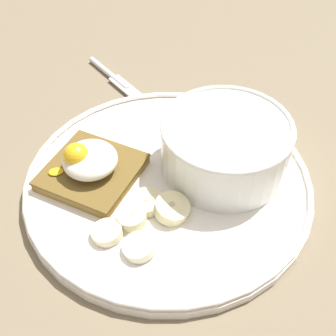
% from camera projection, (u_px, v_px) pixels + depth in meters
% --- Properties ---
extents(ground_plane, '(1.20, 1.20, 0.02)m').
position_uv_depth(ground_plane, '(168.00, 193.00, 0.52)').
color(ground_plane, '#766750').
rests_on(ground_plane, ground).
extents(plate, '(0.31, 0.31, 0.02)m').
position_uv_depth(plate, '(168.00, 182.00, 0.50)').
color(plate, white).
rests_on(plate, ground_plane).
extents(oatmeal_bowl, '(0.14, 0.14, 0.06)m').
position_uv_depth(oatmeal_bowl, '(225.00, 146.00, 0.50)').
color(oatmeal_bowl, white).
rests_on(oatmeal_bowl, plate).
extents(toast_slice, '(0.11, 0.11, 0.01)m').
position_uv_depth(toast_slice, '(92.00, 172.00, 0.50)').
color(toast_slice, brown).
rests_on(toast_slice, plate).
extents(poached_egg, '(0.06, 0.07, 0.03)m').
position_uv_depth(poached_egg, '(87.00, 159.00, 0.49)').
color(poached_egg, white).
rests_on(poached_egg, toast_slice).
extents(banana_slice_front, '(0.04, 0.05, 0.01)m').
position_uv_depth(banana_slice_front, '(147.00, 202.00, 0.47)').
color(banana_slice_front, beige).
rests_on(banana_slice_front, plate).
extents(banana_slice_left, '(0.04, 0.04, 0.01)m').
position_uv_depth(banana_slice_left, '(132.00, 217.00, 0.46)').
color(banana_slice_left, beige).
rests_on(banana_slice_left, plate).
extents(banana_slice_back, '(0.04, 0.04, 0.01)m').
position_uv_depth(banana_slice_back, '(144.00, 248.00, 0.43)').
color(banana_slice_back, '#F1F1C7').
rests_on(banana_slice_back, plate).
extents(banana_slice_right, '(0.04, 0.04, 0.02)m').
position_uv_depth(banana_slice_right, '(172.00, 208.00, 0.46)').
color(banana_slice_right, '#F4EAB2').
rests_on(banana_slice_right, plate).
extents(banana_slice_inner, '(0.03, 0.03, 0.01)m').
position_uv_depth(banana_slice_inner, '(107.00, 232.00, 0.45)').
color(banana_slice_inner, '#FBF0C1').
rests_on(banana_slice_inner, plate).
extents(knife, '(0.08, 0.11, 0.01)m').
position_uv_depth(knife, '(116.00, 79.00, 0.64)').
color(knife, silver).
rests_on(knife, ground_plane).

